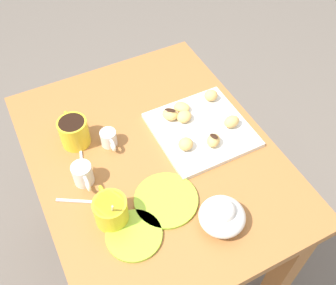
{
  "coord_description": "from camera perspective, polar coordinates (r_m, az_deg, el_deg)",
  "views": [
    {
      "loc": [
        -0.7,
        0.3,
        1.7
      ],
      "look_at": [
        0.0,
        -0.05,
        0.74
      ],
      "focal_mm": 41.76,
      "sensor_mm": 36.0,
      "label": 1
    }
  ],
  "objects": [
    {
      "name": "beignet_2",
      "position": [
        1.3,
        9.27,
        3.04
      ],
      "size": [
        0.04,
        0.06,
        0.04
      ],
      "primitive_type": "ellipsoid",
      "rotation": [
        0.0,
        0.0,
        4.78
      ],
      "color": "#E5B260",
      "rests_on": "pastry_plate_square"
    },
    {
      "name": "beignet_4",
      "position": [
        1.31,
        0.3,
        4.14
      ],
      "size": [
        0.07,
        0.07,
        0.04
      ],
      "primitive_type": "ellipsoid",
      "rotation": [
        0.0,
        0.0,
        3.8
      ],
      "color": "#E5B260",
      "rests_on": "pastry_plate_square"
    },
    {
      "name": "beignet_3",
      "position": [
        1.23,
        2.6,
        -0.21
      ],
      "size": [
        0.05,
        0.06,
        0.04
      ],
      "primitive_type": "ellipsoid",
      "rotation": [
        0.0,
        0.0,
        0.2
      ],
      "color": "#E5B260",
      "rests_on": "pastry_plate_square"
    },
    {
      "name": "chocolate_drizzle_5",
      "position": [
        1.23,
        6.73,
        0.92
      ],
      "size": [
        0.03,
        0.03,
        0.0
      ],
      "primitive_type": "ellipsoid",
      "rotation": [
        0.0,
        0.0,
        0.41
      ],
      "color": "black",
      "rests_on": "beignet_5"
    },
    {
      "name": "ground_plane",
      "position": [
        1.87,
        -1.49,
        -15.27
      ],
      "size": [
        8.0,
        8.0,
        0.0
      ],
      "primitive_type": "plane",
      "color": "#665B51"
    },
    {
      "name": "beignet_5",
      "position": [
        1.24,
        6.64,
        0.32
      ],
      "size": [
        0.06,
        0.07,
        0.04
      ],
      "primitive_type": "ellipsoid",
      "rotation": [
        0.0,
        0.0,
        0.7
      ],
      "color": "#E5B260",
      "rests_on": "pastry_plate_square"
    },
    {
      "name": "saucer_lime_left",
      "position": [
        1.09,
        -4.98,
        -13.33
      ],
      "size": [
        0.16,
        0.16,
        0.01
      ],
      "primitive_type": "cylinder",
      "color": "#9EC633",
      "rests_on": "dining_table"
    },
    {
      "name": "coffee_mug_yellow_left",
      "position": [
        1.09,
        -8.39,
        -9.71
      ],
      "size": [
        0.13,
        0.09,
        0.13
      ],
      "color": "yellow",
      "rests_on": "dining_table"
    },
    {
      "name": "saucer_lime_right",
      "position": [
        1.14,
        -0.29,
        -8.38
      ],
      "size": [
        0.19,
        0.19,
        0.01
      ],
      "primitive_type": "cylinder",
      "color": "#9EC633",
      "rests_on": "dining_table"
    },
    {
      "name": "beignet_6",
      "position": [
        1.31,
        2.37,
        3.82
      ],
      "size": [
        0.06,
        0.07,
        0.03
      ],
      "primitive_type": "ellipsoid",
      "rotation": [
        0.0,
        0.0,
        1.96
      ],
      "color": "#E5B260",
      "rests_on": "pastry_plate_square"
    },
    {
      "name": "ice_cream_bowl",
      "position": [
        1.09,
        7.92,
        -10.48
      ],
      "size": [
        0.13,
        0.13,
        0.1
      ],
      "color": "silver",
      "rests_on": "dining_table"
    },
    {
      "name": "loose_spoon_near_saucer",
      "position": [
        1.16,
        -11.2,
        -8.49
      ],
      "size": [
        0.09,
        0.14,
        0.01
      ],
      "color": "silver",
      "rests_on": "dining_table"
    },
    {
      "name": "beignet_1",
      "position": [
        1.38,
        6.28,
        6.86
      ],
      "size": [
        0.05,
        0.06,
        0.04
      ],
      "primitive_type": "ellipsoid",
      "rotation": [
        0.0,
        0.0,
        6.09
      ],
      "color": "#E5B260",
      "rests_on": "pastry_plate_square"
    },
    {
      "name": "beignet_0",
      "position": [
        1.34,
        2.02,
        5.16
      ],
      "size": [
        0.07,
        0.07,
        0.03
      ],
      "primitive_type": "ellipsoid",
      "rotation": [
        0.0,
        0.0,
        0.71
      ],
      "color": "#E5B260",
      "rests_on": "pastry_plate_square"
    },
    {
      "name": "cream_pitcher_white",
      "position": [
        1.18,
        -12.34,
        -4.49
      ],
      "size": [
        0.1,
        0.06,
        0.07
      ],
      "color": "silver",
      "rests_on": "dining_table"
    },
    {
      "name": "dining_table",
      "position": [
        1.36,
        -1.98,
        -5.31
      ],
      "size": [
        0.94,
        0.74,
        0.72
      ],
      "color": "#A36633",
      "rests_on": "ground_plane"
    },
    {
      "name": "chocolate_drizzle_4",
      "position": [
        1.3,
        0.3,
        4.75
      ],
      "size": [
        0.04,
        0.04,
        0.0
      ],
      "primitive_type": "ellipsoid",
      "rotation": [
        0.0,
        0.0,
        4.03
      ],
      "color": "black",
      "rests_on": "beignet_4"
    },
    {
      "name": "pastry_plate_square",
      "position": [
        1.3,
        4.89,
        1.86
      ],
      "size": [
        0.3,
        0.3,
        0.02
      ],
      "primitive_type": "cube",
      "color": "silver",
      "rests_on": "dining_table"
    },
    {
      "name": "chocolate_sauce_pitcher",
      "position": [
        1.26,
        -8.66,
        0.7
      ],
      "size": [
        0.09,
        0.05,
        0.06
      ],
      "color": "silver",
      "rests_on": "dining_table"
    },
    {
      "name": "coffee_mug_yellow_right",
      "position": [
        1.27,
        -13.61,
        1.64
      ],
      "size": [
        0.13,
        0.09,
        0.09
      ],
      "color": "yellow",
      "rests_on": "dining_table"
    },
    {
      "name": "loose_spoon_by_plate",
      "position": [
        1.27,
        -12.58,
        -1.82
      ],
      "size": [
        0.16,
        0.05,
        0.01
      ],
      "color": "silver",
      "rests_on": "dining_table"
    }
  ]
}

